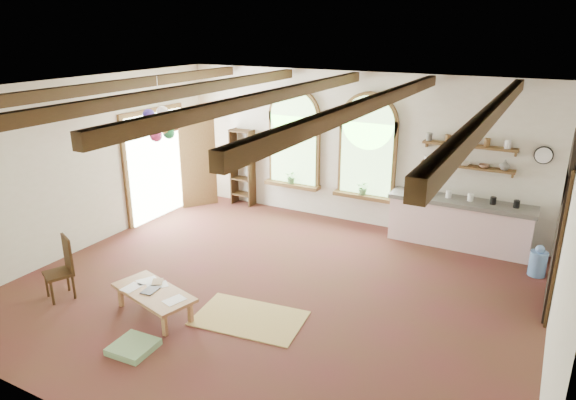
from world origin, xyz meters
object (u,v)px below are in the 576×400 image
Objects in this scene: kitchen_counter at (459,223)px; coffee_table at (154,294)px; side_chair at (61,281)px; balloon_cluster at (160,124)px.

kitchen_counter reaches higher than coffee_table.
balloon_cluster is at bearing 91.05° from side_chair.
coffee_table is at bearing -53.64° from balloon_cluster.
coffee_table is 1.66m from side_chair.
side_chair is at bearing -169.59° from coffee_table.
side_chair reaches higher than coffee_table.
kitchen_counter is 2.35× the size of balloon_cluster.
balloon_cluster is (-1.68, 2.28, 1.99)m from coffee_table.
kitchen_counter is 7.12m from side_chair.
balloon_cluster is at bearing -154.97° from kitchen_counter.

